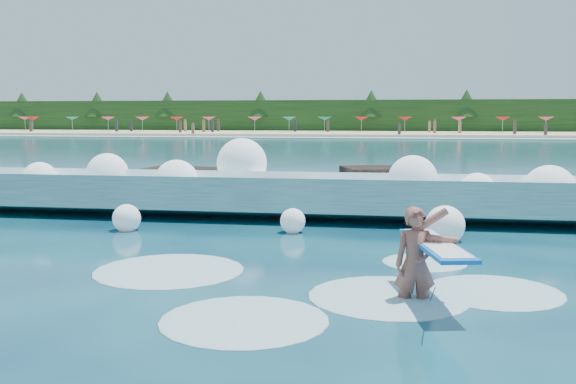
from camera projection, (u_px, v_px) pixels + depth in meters
The scene contains 11 objects.
ground at pixel (181, 274), 10.86m from camera, with size 200.00×200.00×0.00m, color #082342.
beach at pixel (370, 134), 87.20m from camera, with size 140.00×20.00×0.40m, color tan.
wet_band at pixel (366, 138), 76.45m from camera, with size 140.00×5.00×0.08m, color silver.
treeline at pixel (373, 117), 96.72m from camera, with size 140.00×4.00×5.00m, color black.
breaking_wave at pixel (284, 197), 17.06m from camera, with size 17.14×2.71×1.48m.
rock_cluster at pixel (272, 193), 18.35m from camera, with size 8.23×3.43×1.44m.
surfer_with_board at pixel (420, 260), 9.20m from camera, with size 1.12×2.87×1.66m.
wave_spray at pixel (296, 182), 16.80m from camera, with size 14.51×4.63×2.14m.
surf_foam at pixel (322, 290), 9.88m from camera, with size 9.48×5.72×0.13m.
beach_umbrellas at pixel (371, 119), 88.92m from camera, with size 111.51×6.78×0.50m.
beachgoers at pixel (418, 128), 83.34m from camera, with size 96.67×14.09×1.94m.
Camera 1 is at (3.56, -10.17, 2.67)m, focal length 40.00 mm.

